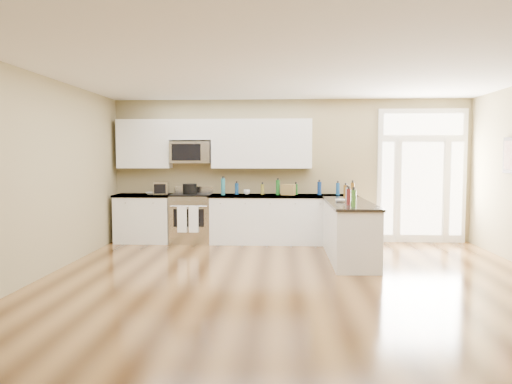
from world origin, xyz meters
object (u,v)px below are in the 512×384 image
peninsula_cabinet (349,233)px  kitchen_range (192,218)px  stockpot (190,188)px  toaster_oven (161,188)px

peninsula_cabinet → kitchen_range: (-2.85, 1.45, 0.04)m
kitchen_range → stockpot: size_ratio=3.90×
peninsula_cabinet → stockpot: bearing=153.1°
kitchen_range → toaster_oven: 0.82m
stockpot → toaster_oven: 0.55m
stockpot → peninsula_cabinet: bearing=-26.9°
kitchen_range → stockpot: 0.58m
peninsula_cabinet → kitchen_range: kitchen_range is taller
peninsula_cabinet → stockpot: 3.30m
stockpot → toaster_oven: size_ratio=0.98×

